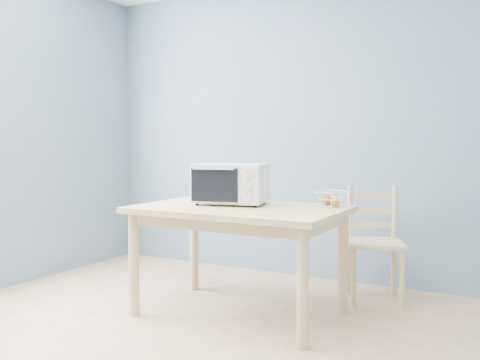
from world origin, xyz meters
The scene contains 5 objects.
room centered at (0.00, 0.00, 1.30)m, with size 4.01×4.51×2.61m.
dining_table centered at (0.01, 1.04, 0.65)m, with size 1.40×0.90×0.75m.
toaster_oven centered at (-0.12, 1.12, 0.90)m, with size 0.55×0.45×0.29m.
fruit_basket centered at (0.56, 1.35, 0.80)m, with size 0.30×0.30×0.10m.
dining_chair centered at (0.73, 1.83, 0.42)m, with size 0.52×0.52×0.85m.
Camera 1 is at (1.76, -2.14, 1.19)m, focal length 40.00 mm.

